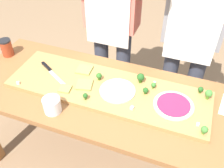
# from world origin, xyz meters

# --- Properties ---
(ground_plane) EXTENTS (8.00, 8.00, 0.00)m
(ground_plane) POSITION_xyz_m (0.00, 0.00, 0.00)
(ground_plane) COLOR #896B4C
(prep_table) EXTENTS (1.83, 0.72, 0.76)m
(prep_table) POSITION_xyz_m (0.00, 0.00, 0.66)
(prep_table) COLOR brown
(prep_table) RESTS_ON ground
(cutting_board) EXTENTS (1.31, 0.40, 0.02)m
(cutting_board) POSITION_xyz_m (0.00, 0.03, 0.77)
(cutting_board) COLOR #B27F47
(cutting_board) RESTS_ON prep_table
(chefs_knife) EXTENTS (0.27, 0.17, 0.02)m
(chefs_knife) POSITION_xyz_m (-0.43, 0.05, 0.79)
(chefs_knife) COLOR #B7BABF
(chefs_knife) RESTS_ON cutting_board
(pizza_whole_beet_magenta) EXTENTS (0.24, 0.24, 0.02)m
(pizza_whole_beet_magenta) POSITION_xyz_m (0.43, 0.02, 0.79)
(pizza_whole_beet_magenta) COLOR beige
(pizza_whole_beet_magenta) RESTS_ON cutting_board
(pizza_whole_white_garlic) EXTENTS (0.23, 0.23, 0.02)m
(pizza_whole_white_garlic) POSITION_xyz_m (0.07, 0.02, 0.79)
(pizza_whole_white_garlic) COLOR beige
(pizza_whole_white_garlic) RESTS_ON cutting_board
(pizza_slice_center) EXTENTS (0.08, 0.08, 0.01)m
(pizza_slice_center) POSITION_xyz_m (-0.25, -0.08, 0.79)
(pizza_slice_center) COLOR #899E4C
(pizza_slice_center) RESTS_ON cutting_board
(pizza_slice_far_right) EXTENTS (0.12, 0.12, 0.01)m
(pizza_slice_far_right) POSITION_xyz_m (-0.15, 0.00, 0.79)
(pizza_slice_far_right) COLOR #899E4C
(pizza_slice_far_right) RESTS_ON cutting_board
(pizza_slice_near_left) EXTENTS (0.11, 0.11, 0.01)m
(pizza_slice_near_left) POSITION_xyz_m (-0.21, 0.14, 0.79)
(pizza_slice_near_left) COLOR #899E4C
(pizza_slice_near_left) RESTS_ON cutting_board
(broccoli_floret_front_left) EXTENTS (0.03, 0.03, 0.04)m
(broccoli_floret_front_left) POSITION_xyz_m (0.28, 0.13, 0.80)
(broccoli_floret_front_left) COLOR #3F7220
(broccoli_floret_front_left) RESTS_ON cutting_board
(broccoli_floret_back_left) EXTENTS (0.05, 0.05, 0.07)m
(broccoli_floret_back_left) POSITION_xyz_m (0.61, 0.15, 0.82)
(broccoli_floret_back_left) COLOR #487A23
(broccoli_floret_back_left) RESTS_ON cutting_board
(broccoli_floret_back_right) EXTENTS (0.03, 0.03, 0.05)m
(broccoli_floret_back_right) POSITION_xyz_m (-0.09, -0.11, 0.81)
(broccoli_floret_back_right) COLOR #2C5915
(broccoli_floret_back_right) RESTS_ON cutting_board
(broccoli_floret_front_mid) EXTENTS (0.03, 0.03, 0.05)m
(broccoli_floret_front_mid) POSITION_xyz_m (0.56, 0.19, 0.81)
(broccoli_floret_front_mid) COLOR #2C5915
(broccoli_floret_front_mid) RESTS_ON cutting_board
(broccoli_floret_back_mid) EXTENTS (0.04, 0.04, 0.05)m
(broccoli_floret_back_mid) POSITION_xyz_m (-0.08, 0.09, 0.81)
(broccoli_floret_back_mid) COLOR #366618
(broccoli_floret_back_mid) RESTS_ON cutting_board
(broccoli_floret_front_right) EXTENTS (0.04, 0.04, 0.05)m
(broccoli_floret_front_right) POSITION_xyz_m (0.24, 0.06, 0.81)
(broccoli_floret_front_right) COLOR #2C5915
(broccoli_floret_front_right) RESTS_ON cutting_board
(broccoli_floret_center_right) EXTENTS (0.05, 0.05, 0.07)m
(broccoli_floret_center_right) POSITION_xyz_m (0.18, 0.16, 0.82)
(broccoli_floret_center_right) COLOR #2C5915
(broccoli_floret_center_right) RESTS_ON cutting_board
(broccoli_floret_center_left) EXTENTS (0.04, 0.04, 0.05)m
(broccoli_floret_center_left) POSITION_xyz_m (0.61, -0.13, 0.81)
(broccoli_floret_center_left) COLOR #487A23
(broccoli_floret_center_left) RESTS_ON cutting_board
(cheese_crumble_a) EXTENTS (0.02, 0.02, 0.02)m
(cheese_crumble_a) POSITION_xyz_m (0.20, -0.09, 0.79)
(cheese_crumble_a) COLOR silver
(cheese_crumble_a) RESTS_ON cutting_board
(cheese_crumble_b) EXTENTS (0.02, 0.02, 0.02)m
(cheese_crumble_b) POSITION_xyz_m (0.58, -0.08, 0.79)
(cheese_crumble_b) COLOR white
(cheese_crumble_b) RESTS_ON cutting_board
(cheese_crumble_c) EXTENTS (0.02, 0.02, 0.02)m
(cheese_crumble_c) POSITION_xyz_m (0.28, 0.18, 0.79)
(cheese_crumble_c) COLOR silver
(cheese_crumble_c) RESTS_ON cutting_board
(cheese_crumble_d) EXTENTS (0.02, 0.02, 0.02)m
(cheese_crumble_d) POSITION_xyz_m (-0.56, -0.14, 0.79)
(cheese_crumble_d) COLOR white
(cheese_crumble_d) RESTS_ON cutting_board
(flour_cup) EXTENTS (0.10, 0.10, 0.09)m
(flour_cup) POSITION_xyz_m (-0.24, -0.25, 0.80)
(flour_cup) COLOR white
(flour_cup) RESTS_ON prep_table
(sauce_jar) EXTENTS (0.09, 0.09, 0.13)m
(sauce_jar) POSITION_xyz_m (-0.85, 0.14, 0.82)
(sauce_jar) COLOR #99381E
(sauce_jar) RESTS_ON prep_table
(cook_left) EXTENTS (0.54, 0.39, 1.67)m
(cook_left) POSITION_xyz_m (-0.17, 0.58, 1.00)
(cook_left) COLOR #333847
(cook_left) RESTS_ON ground
(cook_right) EXTENTS (0.54, 0.39, 1.67)m
(cook_right) POSITION_xyz_m (0.43, 0.58, 1.00)
(cook_right) COLOR #333847
(cook_right) RESTS_ON ground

